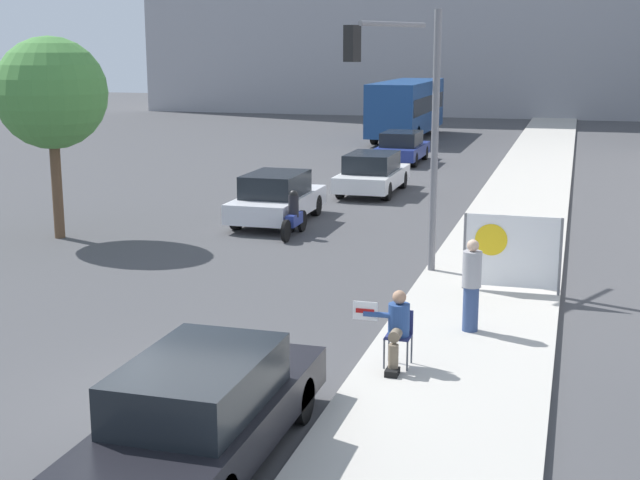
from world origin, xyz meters
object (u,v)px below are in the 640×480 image
jogger_on_sidewalk (471,285)px  city_bus_on_road (407,106)px  traffic_light_pole (403,97)px  street_tree_near_curb (51,94)px  car_on_road_nearest (277,198)px  car_on_road_midblock (372,173)px  car_on_road_distant (402,147)px  protest_banner (511,251)px  parked_car_curbside (204,409)px  motorcycle_on_road (294,217)px  seated_protester (396,327)px

jogger_on_sidewalk → city_bus_on_road: bearing=-81.0°
traffic_light_pole → street_tree_near_curb: size_ratio=1.07×
jogger_on_sidewalk → traffic_light_pole: size_ratio=0.29×
car_on_road_nearest → car_on_road_midblock: bearing=75.8°
jogger_on_sidewalk → car_on_road_distant: 24.44m
car_on_road_midblock → protest_banner: bearing=-65.0°
parked_car_curbside → city_bus_on_road: size_ratio=0.46×
traffic_light_pole → car_on_road_distant: size_ratio=1.33×
protest_banner → car_on_road_midblock: bearing=115.0°
parked_car_curbside → car_on_road_midblock: (-2.66, 20.99, 0.01)m
city_bus_on_road → motorcycle_on_road: (1.98, -26.87, -1.29)m
seated_protester → city_bus_on_road: city_bus_on_road is taller
seated_protester → traffic_light_pole: bearing=123.9°
protest_banner → car_on_road_nearest: size_ratio=0.46×
car_on_road_midblock → car_on_road_distant: 8.63m
car_on_road_midblock → city_bus_on_road: 19.30m
seated_protester → car_on_road_distant: size_ratio=0.29×
jogger_on_sidewalk → street_tree_near_curb: 13.29m
car_on_road_distant → street_tree_near_curb: bearing=-107.9°
car_on_road_distant → jogger_on_sidewalk: bearing=-76.1°
traffic_light_pole → street_tree_near_curb: 9.63m
street_tree_near_curb → car_on_road_distant: bearing=72.1°
car_on_road_nearest → motorcycle_on_road: size_ratio=2.11×
jogger_on_sidewalk → car_on_road_nearest: jogger_on_sidewalk is taller
seated_protester → motorcycle_on_road: bearing=139.8°
parked_car_curbside → car_on_road_nearest: car_on_road_nearest is taller
street_tree_near_curb → motorcycle_on_road: bearing=17.4°
car_on_road_midblock → street_tree_near_curb: size_ratio=0.83×
protest_banner → motorcycle_on_road: size_ratio=0.98×
jogger_on_sidewalk → parked_car_curbside: size_ratio=0.35×
traffic_light_pole → car_on_road_midblock: bearing=106.3°
seated_protester → car_on_road_distant: car_on_road_distant is taller
traffic_light_pole → car_on_road_midblock: traffic_light_pole is taller
seated_protester → motorcycle_on_road: size_ratio=0.60×
car_on_road_distant → city_bus_on_road: 10.72m
car_on_road_distant → motorcycle_on_road: (0.20, -16.36, -0.15)m
car_on_road_nearest → car_on_road_distant: 14.62m
parked_car_curbside → car_on_road_nearest: bearing=105.6°
parked_car_curbside → car_on_road_nearest: 15.58m
jogger_on_sidewalk → car_on_road_nearest: (-6.77, 9.13, -0.24)m
traffic_light_pole → car_on_road_distant: traffic_light_pole is taller
protest_banner → parked_car_curbside: protest_banner is taller
city_bus_on_road → traffic_light_pole: bearing=-79.5°
jogger_on_sidewalk → car_on_road_nearest: 11.37m
seated_protester → parked_car_curbside: parked_car_curbside is taller
jogger_on_sidewalk → car_on_road_distant: bearing=-79.7°
traffic_light_pole → parked_car_curbside: bearing=-92.3°
seated_protester → parked_car_curbside: size_ratio=0.26×
protest_banner → seated_protester: bearing=-105.4°
car_on_road_nearest → protest_banner: bearing=-41.0°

